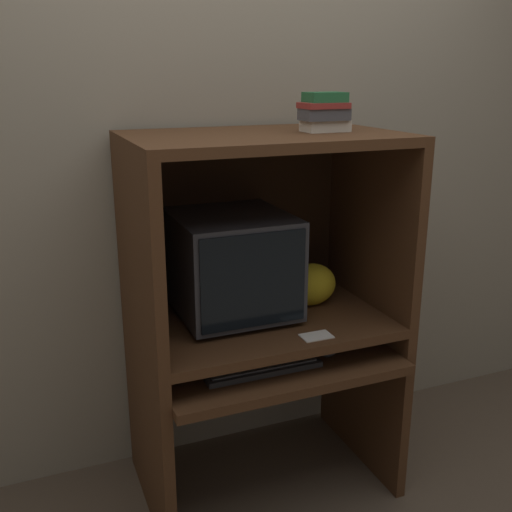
# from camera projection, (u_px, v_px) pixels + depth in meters

# --- Properties ---
(wall_back) EXTENTS (6.00, 0.06, 2.60)m
(wall_back) POSITION_uv_depth(u_px,v_px,m) (228.00, 160.00, 2.50)
(wall_back) COLOR gray
(wall_back) RESTS_ON ground_plane
(desk_base) EXTENTS (0.98, 0.70, 0.62)m
(desk_base) POSITION_uv_depth(u_px,v_px,m) (268.00, 401.00, 2.38)
(desk_base) COLOR #4C2D19
(desk_base) RESTS_ON ground_plane
(desk_monitor_shelf) EXTENTS (0.98, 0.65, 0.12)m
(desk_monitor_shelf) POSITION_uv_depth(u_px,v_px,m) (263.00, 323.00, 2.34)
(desk_monitor_shelf) COLOR #4C2D19
(desk_monitor_shelf) RESTS_ON desk_base
(hutch_upper) EXTENTS (0.98, 0.65, 0.70)m
(hutch_upper) POSITION_uv_depth(u_px,v_px,m) (260.00, 199.00, 2.22)
(hutch_upper) COLOR #4C2D19
(hutch_upper) RESTS_ON desk_monitor_shelf
(crt_monitor) EXTENTS (0.43, 0.46, 0.40)m
(crt_monitor) POSITION_uv_depth(u_px,v_px,m) (232.00, 264.00, 2.29)
(crt_monitor) COLOR #333338
(crt_monitor) RESTS_ON desk_monitor_shelf
(keyboard) EXTENTS (0.43, 0.15, 0.03)m
(keyboard) POSITION_uv_depth(u_px,v_px,m) (260.00, 365.00, 2.17)
(keyboard) COLOR #2D2D30
(keyboard) RESTS_ON desk_base
(mouse) EXTENTS (0.06, 0.04, 0.03)m
(mouse) POSITION_uv_depth(u_px,v_px,m) (328.00, 353.00, 2.26)
(mouse) COLOR #28282B
(mouse) RESTS_ON desk_base
(snack_bag) EXTENTS (0.21, 0.16, 0.17)m
(snack_bag) POSITION_uv_depth(u_px,v_px,m) (311.00, 284.00, 2.43)
(snack_bag) COLOR gold
(snack_bag) RESTS_ON desk_monitor_shelf
(book_stack) EXTENTS (0.18, 0.12, 0.14)m
(book_stack) POSITION_uv_depth(u_px,v_px,m) (325.00, 113.00, 2.15)
(book_stack) COLOR beige
(book_stack) RESTS_ON hutch_upper
(paper_card) EXTENTS (0.11, 0.07, 0.00)m
(paper_card) POSITION_uv_depth(u_px,v_px,m) (316.00, 336.00, 2.15)
(paper_card) COLOR white
(paper_card) RESTS_ON desk_monitor_shelf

